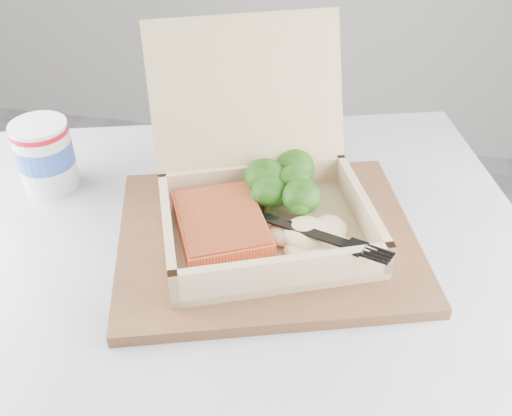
% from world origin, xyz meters
% --- Properties ---
extents(cafe_table, '(0.88, 0.88, 0.70)m').
position_xyz_m(cafe_table, '(-0.23, 0.53, 0.52)').
color(cafe_table, black).
rests_on(cafe_table, floor).
extents(serving_tray, '(0.41, 0.37, 0.01)m').
position_xyz_m(serving_tray, '(-0.21, 0.60, 0.70)').
color(serving_tray, brown).
rests_on(serving_tray, cafe_table).
extents(takeout_container, '(0.31, 0.33, 0.21)m').
position_xyz_m(takeout_container, '(-0.23, 0.63, 0.76)').
color(takeout_container, tan).
rests_on(takeout_container, serving_tray).
extents(salmon_fillet, '(0.14, 0.15, 0.03)m').
position_xyz_m(salmon_fillet, '(-0.26, 0.57, 0.73)').
color(salmon_fillet, '#DC4A2B').
rests_on(salmon_fillet, takeout_container).
extents(broccoli_pile, '(0.12, 0.12, 0.04)m').
position_xyz_m(broccoli_pile, '(-0.19, 0.65, 0.74)').
color(broccoli_pile, '#306516').
rests_on(broccoli_pile, takeout_container).
extents(mashed_potatoes, '(0.09, 0.08, 0.03)m').
position_xyz_m(mashed_potatoes, '(-0.16, 0.58, 0.74)').
color(mashed_potatoes, '#CDB685').
rests_on(mashed_potatoes, takeout_container).
extents(plastic_fork, '(0.17, 0.09, 0.02)m').
position_xyz_m(plastic_fork, '(-0.20, 0.58, 0.75)').
color(plastic_fork, black).
rests_on(plastic_fork, mashed_potatoes).
extents(paper_cup, '(0.07, 0.07, 0.09)m').
position_xyz_m(paper_cup, '(-0.52, 0.66, 0.75)').
color(paper_cup, silver).
rests_on(paper_cup, cafe_table).
extents(receipt, '(0.08, 0.14, 0.00)m').
position_xyz_m(receipt, '(-0.28, 0.77, 0.70)').
color(receipt, silver).
rests_on(receipt, cafe_table).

